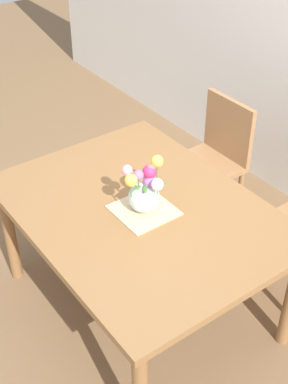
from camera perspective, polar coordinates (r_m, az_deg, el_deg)
name	(u,v)px	position (r m, az deg, el deg)	size (l,w,h in m)	color
ground_plane	(141,305)	(3.28, -0.30, -11.98)	(12.00, 12.00, 0.00)	brown
dining_table	(141,220)	(2.82, -0.34, -3.05)	(1.50, 1.14, 0.74)	olive
chair_left	(214,155)	(3.64, 7.53, 3.98)	(0.42, 0.42, 0.90)	#9E7047
placemat	(144,210)	(2.75, 0.00, -1.95)	(0.29, 0.29, 0.01)	#CCB789
flower_vase	(145,190)	(2.67, 0.06, 0.23)	(0.21, 0.26, 0.28)	silver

